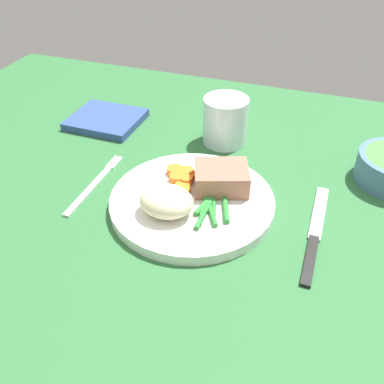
{
  "coord_description": "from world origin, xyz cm",
  "views": [
    {
      "loc": [
        19.09,
        -47.64,
        41.87
      ],
      "look_at": [
        2.72,
        -1.69,
        4.6
      ],
      "focal_mm": 39.81,
      "sensor_mm": 36.0,
      "label": 1
    }
  ],
  "objects_px": {
    "meat_portion": "(221,178)",
    "water_glass": "(225,124)",
    "dinner_plate": "(192,202)",
    "napkin": "(106,120)",
    "fork": "(95,184)",
    "knife": "(315,234)"
  },
  "relations": [
    {
      "from": "water_glass",
      "to": "knife",
      "type": "bearing_deg",
      "value": -46.97
    },
    {
      "from": "knife",
      "to": "napkin",
      "type": "distance_m",
      "value": 0.46
    },
    {
      "from": "meat_portion",
      "to": "fork",
      "type": "xyz_separation_m",
      "value": [
        -0.19,
        -0.04,
        -0.03
      ]
    },
    {
      "from": "meat_portion",
      "to": "water_glass",
      "type": "distance_m",
      "value": 0.16
    },
    {
      "from": "water_glass",
      "to": "napkin",
      "type": "bearing_deg",
      "value": -177.64
    },
    {
      "from": "dinner_plate",
      "to": "napkin",
      "type": "xyz_separation_m",
      "value": [
        -0.24,
        0.19,
        -0.0
      ]
    },
    {
      "from": "napkin",
      "to": "meat_portion",
      "type": "bearing_deg",
      "value": -28.23
    },
    {
      "from": "fork",
      "to": "water_glass",
      "type": "xyz_separation_m",
      "value": [
        0.15,
        0.2,
        0.03
      ]
    },
    {
      "from": "fork",
      "to": "napkin",
      "type": "xyz_separation_m",
      "value": [
        -0.08,
        0.19,
        0.01
      ]
    },
    {
      "from": "knife",
      "to": "napkin",
      "type": "xyz_separation_m",
      "value": [
        -0.42,
        0.19,
        0.01
      ]
    },
    {
      "from": "meat_portion",
      "to": "water_glass",
      "type": "xyz_separation_m",
      "value": [
        -0.04,
        0.16,
        0.0
      ]
    },
    {
      "from": "water_glass",
      "to": "fork",
      "type": "bearing_deg",
      "value": -127.89
    },
    {
      "from": "meat_portion",
      "to": "knife",
      "type": "xyz_separation_m",
      "value": [
        0.15,
        -0.04,
        -0.03
      ]
    },
    {
      "from": "dinner_plate",
      "to": "knife",
      "type": "xyz_separation_m",
      "value": [
        0.18,
        -0.0,
        -0.01
      ]
    },
    {
      "from": "dinner_plate",
      "to": "napkin",
      "type": "relative_size",
      "value": 1.83
    },
    {
      "from": "napkin",
      "to": "dinner_plate",
      "type": "bearing_deg",
      "value": -37.36
    },
    {
      "from": "dinner_plate",
      "to": "napkin",
      "type": "height_order",
      "value": "dinner_plate"
    },
    {
      "from": "dinner_plate",
      "to": "water_glass",
      "type": "relative_size",
      "value": 2.88
    },
    {
      "from": "meat_portion",
      "to": "fork",
      "type": "height_order",
      "value": "meat_portion"
    },
    {
      "from": "knife",
      "to": "meat_portion",
      "type": "bearing_deg",
      "value": 167.87
    },
    {
      "from": "meat_portion",
      "to": "napkin",
      "type": "distance_m",
      "value": 0.32
    },
    {
      "from": "napkin",
      "to": "fork",
      "type": "bearing_deg",
      "value": -66.51
    }
  ]
}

